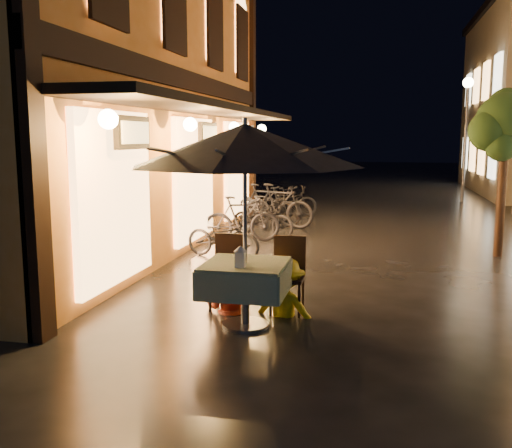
% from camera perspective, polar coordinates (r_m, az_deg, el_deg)
% --- Properties ---
extents(ground, '(90.00, 90.00, 0.00)m').
position_cam_1_polar(ground, '(7.18, 10.46, -9.64)').
color(ground, black).
rests_on(ground, ground).
extents(west_building, '(5.90, 11.40, 7.40)m').
position_cam_1_polar(west_building, '(12.40, -16.80, 15.16)').
color(west_building, orange).
rests_on(west_building, ground).
extents(street_tree, '(1.43, 1.20, 3.15)m').
position_cam_1_polar(street_tree, '(11.55, 23.77, 8.87)').
color(street_tree, black).
rests_on(street_tree, ground).
extents(streetlamp_far, '(0.36, 0.36, 4.23)m').
position_cam_1_polar(streetlamp_far, '(21.02, 20.30, 10.04)').
color(streetlamp_far, '#59595E').
rests_on(streetlamp_far, ground).
extents(cafe_table, '(0.99, 0.99, 0.78)m').
position_cam_1_polar(cafe_table, '(6.76, -1.08, -5.48)').
color(cafe_table, '#59595E').
rests_on(cafe_table, ground).
extents(patio_umbrella, '(2.72, 2.72, 2.46)m').
position_cam_1_polar(patio_umbrella, '(6.55, -1.12, 7.87)').
color(patio_umbrella, '#59595E').
rests_on(patio_umbrella, ground).
extents(cafe_chair_left, '(0.42, 0.42, 0.97)m').
position_cam_1_polar(cafe_chair_left, '(7.56, -2.75, -4.34)').
color(cafe_chair_left, black).
rests_on(cafe_chair_left, ground).
extents(cafe_chair_right, '(0.42, 0.42, 0.97)m').
position_cam_1_polar(cafe_chair_right, '(7.40, 3.26, -4.63)').
color(cafe_chair_right, black).
rests_on(cafe_chair_right, ground).
extents(table_lantern, '(0.16, 0.16, 0.25)m').
position_cam_1_polar(table_lantern, '(6.46, -1.57, -3.14)').
color(table_lantern, white).
rests_on(table_lantern, cafe_table).
extents(person_orange, '(0.71, 0.57, 1.38)m').
position_cam_1_polar(person_orange, '(7.38, -2.71, -3.47)').
color(person_orange, '#BB4227').
rests_on(person_orange, ground).
extents(person_yellow, '(0.99, 0.67, 1.41)m').
position_cam_1_polar(person_yellow, '(7.21, 2.98, -3.63)').
color(person_yellow, yellow).
rests_on(person_yellow, ground).
extents(bicycle_0, '(1.60, 0.90, 0.80)m').
position_cam_1_polar(bicycle_0, '(10.64, -3.32, -1.27)').
color(bicycle_0, black).
rests_on(bicycle_0, ground).
extents(bicycle_1, '(1.71, 0.94, 0.99)m').
position_cam_1_polar(bicycle_1, '(12.21, -1.45, 0.49)').
color(bicycle_1, black).
rests_on(bicycle_1, ground).
extents(bicycle_2, '(1.72, 1.13, 0.85)m').
position_cam_1_polar(bicycle_2, '(12.79, 0.65, 0.57)').
color(bicycle_2, black).
rests_on(bicycle_2, ground).
extents(bicycle_3, '(1.88, 0.90, 1.09)m').
position_cam_1_polar(bicycle_3, '(14.14, 2.27, 1.82)').
color(bicycle_3, black).
rests_on(bicycle_3, ground).
extents(bicycle_4, '(2.03, 1.28, 1.01)m').
position_cam_1_polar(bicycle_4, '(14.59, 1.27, 1.88)').
color(bicycle_4, black).
rests_on(bicycle_4, ground).
extents(bicycle_5, '(1.73, 0.88, 1.00)m').
position_cam_1_polar(bicycle_5, '(15.16, 0.74, 2.13)').
color(bicycle_5, black).
rests_on(bicycle_5, ground).
extents(bicycle_6, '(1.75, 1.08, 0.87)m').
position_cam_1_polar(bicycle_6, '(16.10, 3.19, 2.27)').
color(bicycle_6, black).
rests_on(bicycle_6, ground).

